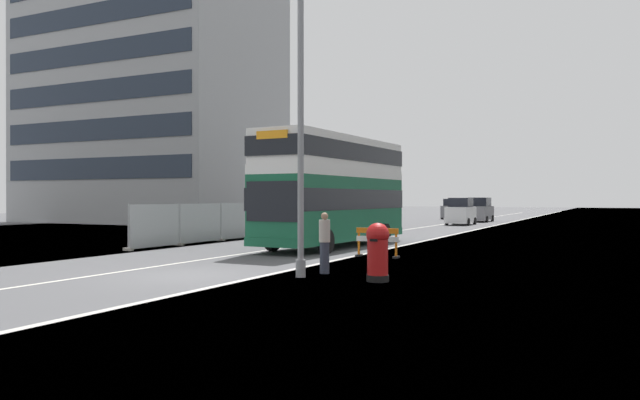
# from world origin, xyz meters

# --- Properties ---
(ground) EXTENTS (140.00, 280.00, 0.10)m
(ground) POSITION_xyz_m (0.55, 0.16, -0.05)
(ground) COLOR #4C4C4F
(double_decker_bus) EXTENTS (3.16, 10.91, 5.08)m
(double_decker_bus) POSITION_xyz_m (-0.53, 11.61, 2.70)
(double_decker_bus) COLOR #145638
(double_decker_bus) RESTS_ON ground
(lamppost_foreground) EXTENTS (0.29, 0.70, 9.46)m
(lamppost_foreground) POSITION_xyz_m (3.22, 1.19, 4.49)
(lamppost_foreground) COLOR gray
(lamppost_foreground) RESTS_ON ground
(red_pillar_postbox) EXTENTS (0.64, 0.64, 1.61)m
(red_pillar_postbox) POSITION_xyz_m (5.54, 1.31, 0.88)
(red_pillar_postbox) COLOR black
(red_pillar_postbox) RESTS_ON ground
(roadworks_barrier) EXTENTS (1.72, 0.48, 1.13)m
(roadworks_barrier) POSITION_xyz_m (3.08, 7.72, 0.71)
(roadworks_barrier) COLOR orange
(roadworks_barrier) RESTS_ON ground
(construction_site_fence) EXTENTS (0.44, 17.20, 2.04)m
(construction_site_fence) POSITION_xyz_m (-7.59, 14.19, 0.98)
(construction_site_fence) COLOR #A8AAAD
(construction_site_fence) RESTS_ON ground
(car_oncoming_near) EXTENTS (1.96, 3.88, 2.12)m
(car_oncoming_near) POSITION_xyz_m (-5.40, 28.27, 0.98)
(car_oncoming_near) COLOR black
(car_oncoming_near) RESTS_ON ground
(car_receding_mid) EXTENTS (1.98, 3.96, 2.28)m
(car_receding_mid) POSITION_xyz_m (-0.75, 37.49, 1.07)
(car_receding_mid) COLOR silver
(car_receding_mid) RESTS_ON ground
(car_receding_far) EXTENTS (2.05, 4.49, 2.31)m
(car_receding_far) POSITION_xyz_m (-0.73, 45.02, 1.07)
(car_receding_far) COLOR slate
(car_receding_far) RESTS_ON ground
(car_far_side) EXTENTS (1.94, 3.91, 2.17)m
(car_far_side) POSITION_xyz_m (-4.95, 51.64, 1.01)
(car_far_side) COLOR slate
(car_far_side) RESTS_ON ground
(bare_tree_far_verge_near) EXTENTS (2.14, 2.67, 4.90)m
(bare_tree_far_verge_near) POSITION_xyz_m (-16.32, 36.96, 2.34)
(bare_tree_far_verge_near) COLOR #4C3D2D
(bare_tree_far_verge_near) RESTS_ON ground
(bare_tree_far_verge_mid) EXTENTS (2.00, 3.21, 4.90)m
(bare_tree_far_verge_mid) POSITION_xyz_m (-13.99, 35.78, 2.39)
(bare_tree_far_verge_mid) COLOR #4C3D2D
(bare_tree_far_verge_mid) RESTS_ON ground
(pedestrian_at_kerb) EXTENTS (0.34, 0.34, 1.84)m
(pedestrian_at_kerb) POSITION_xyz_m (3.47, 2.26, 0.93)
(pedestrian_at_kerb) COLOR #2D3342
(pedestrian_at_kerb) RESTS_ON ground
(backdrop_office_block) EXTENTS (22.41, 14.72, 23.23)m
(backdrop_office_block) POSITION_xyz_m (-29.36, 31.76, 11.62)
(backdrop_office_block) COLOR #9EA0A3
(backdrop_office_block) RESTS_ON ground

